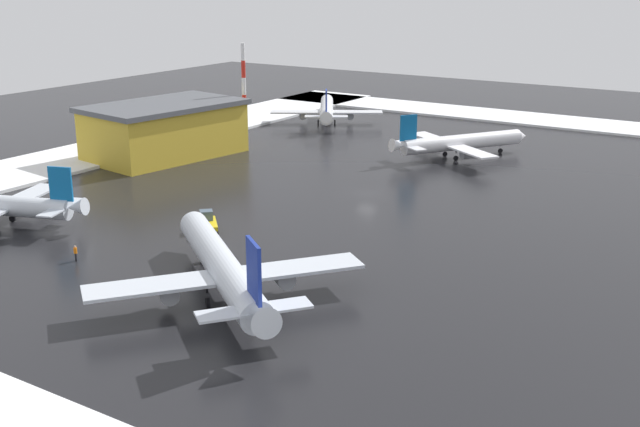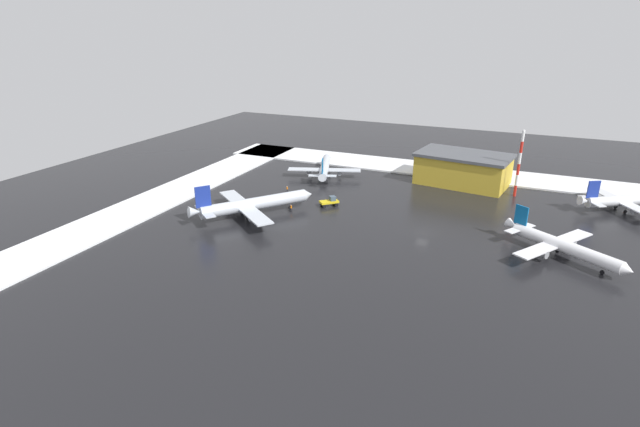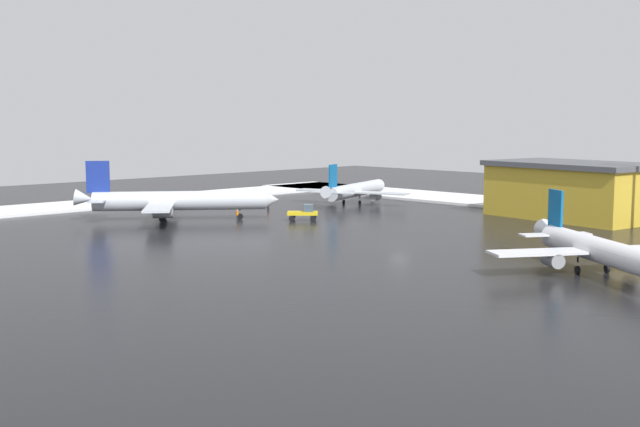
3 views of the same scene
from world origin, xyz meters
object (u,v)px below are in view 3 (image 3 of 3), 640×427
(airplane_distant_tail, at_px, (175,201))
(cargo_hangar, at_px, (573,190))
(airplane_far_rear, at_px, (601,251))
(ground_crew_beside_wing, at_px, (237,214))
(airplane_foreground_jet, at_px, (355,190))
(pushback_tug, at_px, (304,212))
(ground_crew_mid_apron, at_px, (268,204))

(airplane_distant_tail, relative_size, cargo_hangar, 0.97)
(airplane_far_rear, xyz_separation_m, ground_crew_beside_wing, (59.29, -1.67, -1.59))
(airplane_foreground_jet, height_order, cargo_hangar, cargo_hangar)
(airplane_distant_tail, bearing_deg, airplane_foreground_jet, 33.94)
(airplane_far_rear, bearing_deg, pushback_tug, -156.63)
(airplane_distant_tail, distance_m, airplane_far_rear, 66.33)
(airplane_foreground_jet, distance_m, cargo_hangar, 39.57)
(airplane_distant_tail, xyz_separation_m, airplane_foreground_jet, (-2.39, -37.53, -0.49))
(airplane_foreground_jet, xyz_separation_m, ground_crew_beside_wing, (-4.46, 30.94, -1.57))
(airplane_far_rear, height_order, ground_crew_mid_apron, airplane_far_rear)
(cargo_hangar, bearing_deg, ground_crew_beside_wing, 57.32)
(pushback_tug, bearing_deg, cargo_hangar, 5.46)
(airplane_foreground_jet, xyz_separation_m, airplane_far_rear, (-63.75, 32.61, 0.02))
(airplane_far_rear, distance_m, pushback_tug, 52.95)
(airplane_foreground_jet, xyz_separation_m, pushback_tug, (-11.59, 23.61, -1.25))
(airplane_far_rear, relative_size, ground_crew_beside_wing, 13.43)
(airplane_far_rear, bearing_deg, ground_crew_mid_apron, -158.99)
(airplane_foreground_jet, bearing_deg, ground_crew_mid_apron, 150.56)
(pushback_tug, height_order, ground_crew_beside_wing, pushback_tug)
(airplane_far_rear, bearing_deg, cargo_hangar, 154.73)
(airplane_distant_tail, distance_m, ground_crew_mid_apron, 19.44)
(airplane_distant_tail, height_order, airplane_foreground_jet, airplane_distant_tail)
(airplane_foreground_jet, height_order, pushback_tug, airplane_foreground_jet)
(pushback_tug, height_order, ground_crew_mid_apron, pushback_tug)
(cargo_hangar, bearing_deg, airplane_far_rear, 130.03)
(airplane_distant_tail, relative_size, pushback_tug, 5.38)
(airplane_distant_tail, relative_size, ground_crew_beside_wing, 15.22)
(ground_crew_mid_apron, bearing_deg, airplane_far_rear, 10.52)
(airplane_distant_tail, bearing_deg, pushback_tug, -7.54)
(ground_crew_beside_wing, bearing_deg, cargo_hangar, 18.35)
(pushback_tug, xyz_separation_m, ground_crew_mid_apron, (14.76, -5.40, -0.31))
(ground_crew_mid_apron, bearing_deg, pushback_tug, 2.57)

